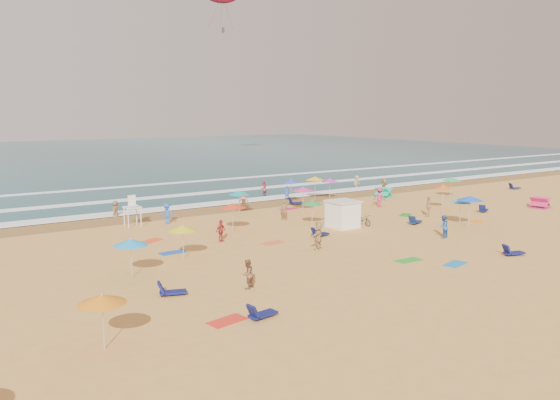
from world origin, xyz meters
TOP-DOWN VIEW (x-y plane):
  - ground at (0.00, 0.00)m, footprint 220.00×220.00m
  - ocean at (0.00, 84.00)m, footprint 220.00×140.00m
  - wet_sand at (0.00, 12.50)m, footprint 220.00×220.00m
  - surf_foam at (0.00, 21.32)m, footprint 200.00×18.70m
  - cabana at (3.58, -0.12)m, footprint 2.00×2.00m
  - cabana_roof at (3.58, -0.12)m, footprint 2.20×2.20m
  - bicycle at (5.48, -0.42)m, footprint 0.58×1.63m
  - lifeguard_stand at (-9.94, 9.24)m, footprint 1.20×1.20m
  - beach_umbrellas at (0.15, 1.40)m, footprint 49.35×30.19m
  - loungers at (6.31, -2.98)m, footprint 49.38×24.19m
  - towels at (1.10, -1.85)m, footprint 30.83×22.27m
  - popup_tents at (20.97, 2.86)m, footprint 9.79×14.89m
  - beachgoers at (3.53, 5.39)m, footprint 44.52×27.96m

SIDE VIEW (x-z plane):
  - ground at x=0.00m, z-range 0.00..0.00m
  - ocean at x=0.00m, z-range -0.09..0.09m
  - wet_sand at x=0.00m, z-range 0.01..0.01m
  - towels at x=1.10m, z-range 0.00..0.03m
  - surf_foam at x=0.00m, z-range 0.08..0.12m
  - loungers at x=6.31m, z-range 0.00..0.34m
  - bicycle at x=5.48m, z-range 0.00..0.86m
  - popup_tents at x=20.97m, z-range 0.00..1.20m
  - beachgoers at x=3.53m, z-range -0.26..1.86m
  - cabana at x=3.58m, z-range 0.00..2.00m
  - lifeguard_stand at x=-9.94m, z-range 0.00..2.10m
  - cabana_roof at x=3.58m, z-range 2.00..2.12m
  - beach_umbrellas at x=0.15m, z-range 1.66..2.46m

